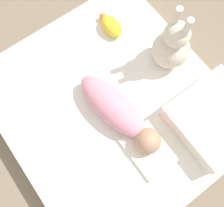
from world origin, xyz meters
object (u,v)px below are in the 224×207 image
Objects in this scene: swaddled_baby at (119,112)px; bunny_plush at (172,46)px; turtle_plush at (111,26)px; pillow at (215,118)px.

bunny_plush reaches higher than swaddled_baby.
bunny_plush is 2.12× the size of turtle_plush.
bunny_plush is at bearing -157.08° from turtle_plush.
bunny_plush is (0.10, -0.41, 0.07)m from swaddled_baby.
turtle_plush is at bearing 7.22° from pillow.
turtle_plush is at bearing 139.99° from swaddled_baby.
pillow reaches higher than turtle_plush.
swaddled_baby is at bearing 104.33° from bunny_plush.
pillow is 0.41m from bunny_plush.
swaddled_baby is 0.47m from pillow.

